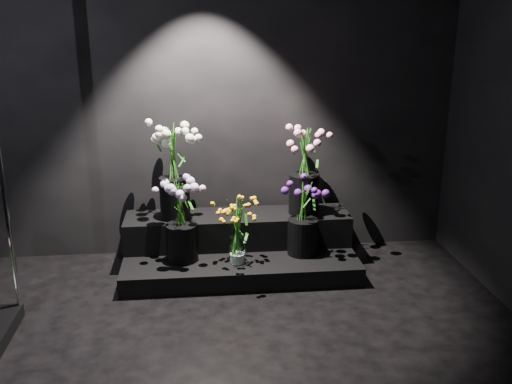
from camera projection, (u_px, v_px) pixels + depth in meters
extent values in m
plane|color=black|center=(217.00, 91.00, 4.68)|extent=(4.00, 0.00, 4.00)
cube|color=black|center=(240.00, 262.00, 4.65)|extent=(1.86, 0.83, 0.16)
cube|color=black|center=(238.00, 229.00, 4.78)|extent=(1.86, 0.41, 0.26)
cylinder|color=white|center=(237.00, 250.00, 4.41)|extent=(0.12, 0.12, 0.22)
cylinder|color=black|center=(182.00, 242.00, 4.45)|extent=(0.25, 0.25, 0.30)
cylinder|color=black|center=(303.00, 237.00, 4.57)|extent=(0.24, 0.24, 0.29)
cylinder|color=black|center=(175.00, 198.00, 4.61)|extent=(0.24, 0.24, 0.34)
cylinder|color=black|center=(304.00, 194.00, 4.73)|extent=(0.25, 0.25, 0.33)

